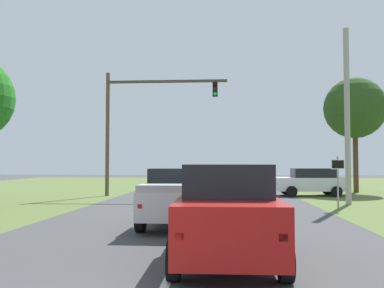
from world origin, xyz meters
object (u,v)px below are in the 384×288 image
Objects in this scene: traffic_light at (138,114)px; keep_moving_sign at (338,175)px; utility_pole_right at (347,116)px; crossing_suv_far at (311,181)px; red_suv_near at (227,211)px; oak_tree_right at (355,108)px; pickup_truck_lead at (180,196)px.

traffic_light is 3.33× the size of keep_moving_sign.
keep_moving_sign is at bearing -34.73° from traffic_light.
utility_pole_right is (11.64, -4.76, -0.73)m from traffic_light.
traffic_light is at bearing 145.27° from keep_moving_sign.
crossing_suv_far is (0.49, 8.01, -0.60)m from keep_moving_sign.
red_suv_near is 0.58× the size of oak_tree_right.
red_suv_near is at bearing -73.11° from traffic_light.
crossing_suv_far is at bearing 61.99° from pickup_truck_lead.
traffic_light reaches higher than crossing_suv_far.
crossing_suv_far is (-3.91, -3.59, -5.10)m from oak_tree_right.
pickup_truck_lead is 0.57× the size of utility_pole_right.
crossing_suv_far is at bearing 97.16° from utility_pole_right.
crossing_suv_far is at bearing 3.98° from traffic_light.
utility_pole_right reaches higher than red_suv_near.
pickup_truck_lead is at bearing -134.91° from utility_pole_right.
red_suv_near reaches higher than crossing_suv_far.
red_suv_near is at bearing -116.30° from keep_moving_sign.
traffic_light is at bearing -163.68° from oak_tree_right.
pickup_truck_lead is 0.62× the size of oak_tree_right.
traffic_light reaches higher than pickup_truck_lead.
pickup_truck_lead is 8.50m from keep_moving_sign.
utility_pole_right reaches higher than pickup_truck_lead.
crossing_suv_far is (5.61, 18.36, -0.14)m from red_suv_near.
red_suv_near is 19.20m from crossing_suv_far.
pickup_truck_lead is 15.11m from crossing_suv_far.
crossing_suv_far is at bearing 86.49° from keep_moving_sign.
pickup_truck_lead is 2.16× the size of keep_moving_sign.
oak_tree_right is (11.01, 16.93, 5.05)m from pickup_truck_lead.
pickup_truck_lead is at bearing -118.01° from crossing_suv_far.
keep_moving_sign reaches higher than red_suv_near.
keep_moving_sign reaches higher than pickup_truck_lead.
keep_moving_sign is 4.05m from utility_pole_right.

